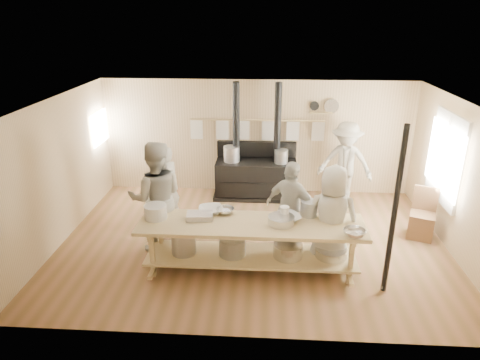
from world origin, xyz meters
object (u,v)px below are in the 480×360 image
object	(u,v)px
cook_center	(332,218)
cook_right	(291,209)
prep_table	(250,241)
roasting_pan	(200,216)
cook_by_window	(345,163)
stove	(256,175)
cook_left	(156,198)
cook_far_left	(165,187)
chair	(421,223)

from	to	relation	value
cook_center	cook_right	size ratio (longest dim) A/B	1.05
prep_table	roasting_pan	size ratio (longest dim) A/B	8.61
cook_by_window	stove	bearing A→B (deg)	-167.93
cook_left	cook_right	size ratio (longest dim) A/B	1.19
cook_by_window	cook_far_left	bearing A→B (deg)	-141.95
stove	prep_table	size ratio (longest dim) A/B	0.72
cook_center	cook_right	world-z (taller)	cook_center
stove	cook_far_left	xyz separation A→B (m)	(-1.70, -1.57, 0.30)
cook_left	chair	bearing A→B (deg)	176.73
chair	roasting_pan	xyz separation A→B (m)	(-3.99, -1.21, 0.62)
chair	roasting_pan	distance (m)	4.22
cook_left	chair	size ratio (longest dim) A/B	2.11
prep_table	stove	bearing A→B (deg)	89.96
stove	roasting_pan	distance (m)	3.05
cook_far_left	chair	xyz separation A→B (m)	(4.87, -0.13, -0.54)
cook_center	chair	size ratio (longest dim) A/B	1.86
cook_far_left	cook_right	xyz separation A→B (m)	(2.37, -0.86, 0.02)
chair	cook_right	bearing A→B (deg)	-142.17
stove	cook_center	distance (m)	3.13
stove	cook_left	world-z (taller)	stove
cook_center	chair	bearing A→B (deg)	-140.97
prep_table	cook_right	world-z (taller)	cook_right
cook_left	cook_center	xyz separation A→B (m)	(2.94, -0.36, -0.12)
cook_right	cook_left	bearing A→B (deg)	35.45
prep_table	roasting_pan	distance (m)	0.92
cook_far_left	cook_left	xyz separation A→B (m)	(0.06, -0.89, 0.18)
cook_center	roasting_pan	bearing A→B (deg)	10.46
stove	cook_far_left	bearing A→B (deg)	-137.26
cook_right	chair	distance (m)	2.66
stove	chair	xyz separation A→B (m)	(3.16, -1.70, -0.24)
cook_right	chair	bearing A→B (deg)	-129.08
cook_right	roasting_pan	size ratio (longest dim) A/B	4.03
prep_table	cook_by_window	size ratio (longest dim) A/B	1.98
prep_table	cook_left	distance (m)	1.80
cook_center	roasting_pan	xyz separation A→B (m)	(-2.12, -0.09, 0.02)
cook_center	cook_by_window	world-z (taller)	cook_by_window
cook_left	cook_by_window	size ratio (longest dim) A/B	1.10
cook_left	cook_right	world-z (taller)	cook_left
cook_right	roasting_pan	distance (m)	1.57
prep_table	cook_center	world-z (taller)	cook_center
prep_table	cook_by_window	bearing A→B (deg)	55.64
prep_table	cook_left	bearing A→B (deg)	161.40
stove	cook_by_window	bearing A→B (deg)	-4.92
cook_center	cook_right	xyz separation A→B (m)	(-0.63, 0.39, -0.04)
cook_far_left	cook_left	size ratio (longest dim) A/B	0.82
stove	cook_left	size ratio (longest dim) A/B	1.30
cook_far_left	roasting_pan	world-z (taller)	cook_far_left
cook_center	cook_by_window	size ratio (longest dim) A/B	0.97
cook_by_window	prep_table	bearing A→B (deg)	-107.38
prep_table	chair	distance (m)	3.44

